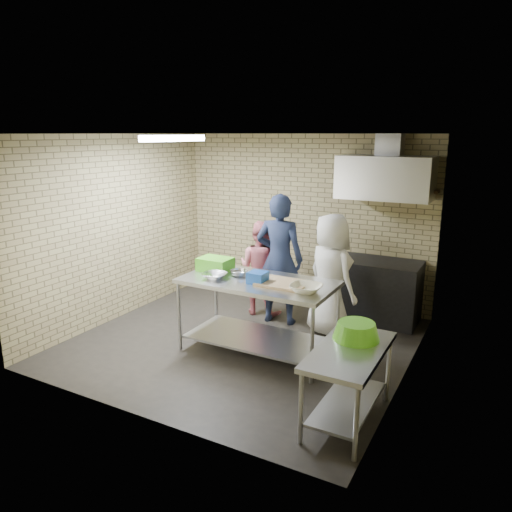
{
  "coord_description": "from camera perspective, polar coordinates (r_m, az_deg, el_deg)",
  "views": [
    {
      "loc": [
        3.01,
        -5.19,
        2.71
      ],
      "look_at": [
        0.1,
        0.2,
        1.15
      ],
      "focal_mm": 34.04,
      "sensor_mm": 36.0,
      "label": 1
    }
  ],
  "objects": [
    {
      "name": "front_wall",
      "position": [
        4.59,
        -14.32,
        -3.38
      ],
      "size": [
        4.2,
        0.06,
        2.7
      ],
      "primitive_type": "cube",
      "color": "tan",
      "rests_on": "ground"
    },
    {
      "name": "woman_white",
      "position": [
        6.62,
        8.76,
        -2.28
      ],
      "size": [
        0.98,
        0.88,
        1.68
      ],
      "primitive_type": "imported",
      "rotation": [
        0.0,
        0.0,
        2.61
      ],
      "color": "white",
      "rests_on": "floor"
    },
    {
      "name": "man_navy",
      "position": [
        6.96,
        2.77,
        -0.4
      ],
      "size": [
        0.75,
        0.56,
        1.9
      ],
      "primitive_type": "imported",
      "rotation": [
        0.0,
        0.0,
        3.3
      ],
      "color": "#151B36",
      "rests_on": "floor"
    },
    {
      "name": "back_wall",
      "position": [
        7.91,
        5.59,
        4.32
      ],
      "size": [
        4.2,
        0.06,
        2.7
      ],
      "primitive_type": "cube",
      "color": "tan",
      "rests_on": "ground"
    },
    {
      "name": "floor",
      "position": [
        6.58,
        -1.62,
        -10.03
      ],
      "size": [
        4.2,
        4.2,
        0.0
      ],
      "primitive_type": "plane",
      "color": "black",
      "rests_on": "ground"
    },
    {
      "name": "hood_duct",
      "position": [
        7.23,
        15.47,
        12.52
      ],
      "size": [
        0.35,
        0.3,
        0.3
      ],
      "primitive_type": "cube",
      "color": "#A5A8AD",
      "rests_on": "back_wall"
    },
    {
      "name": "stove",
      "position": [
        7.39,
        14.04,
        -3.96
      ],
      "size": [
        1.2,
        0.7,
        0.9
      ],
      "primitive_type": "cube",
      "color": "black",
      "rests_on": "floor"
    },
    {
      "name": "ceramic_bowl",
      "position": [
        5.54,
        5.89,
        -3.81
      ],
      "size": [
        0.39,
        0.39,
        0.09
      ],
      "primitive_type": "imported",
      "rotation": [
        0.0,
        0.0,
        0.06
      ],
      "color": "beige",
      "rests_on": "prep_table"
    },
    {
      "name": "blue_tub",
      "position": [
        5.84,
        0.19,
        -2.53
      ],
      "size": [
        0.21,
        0.21,
        0.14
      ],
      "primitive_type": "cube",
      "color": "blue",
      "rests_on": "prep_table"
    },
    {
      "name": "mixing_bowl_b",
      "position": [
        6.14,
        -2.03,
        -2.02
      ],
      "size": [
        0.24,
        0.24,
        0.07
      ],
      "primitive_type": "imported",
      "rotation": [
        0.0,
        0.0,
        0.06
      ],
      "color": "#B8BBBF",
      "rests_on": "prep_table"
    },
    {
      "name": "bottle_red",
      "position": [
        7.29,
        15.66,
        8.41
      ],
      "size": [
        0.07,
        0.07,
        0.18
      ],
      "primitive_type": "cylinder",
      "color": "#B22619",
      "rests_on": "wall_shelf"
    },
    {
      "name": "bottle_green",
      "position": [
        7.22,
        18.77,
        8.01
      ],
      "size": [
        0.06,
        0.06,
        0.15
      ],
      "primitive_type": "cylinder",
      "color": "green",
      "rests_on": "wall_shelf"
    },
    {
      "name": "fluorescent_fixture",
      "position": [
        6.56,
        -9.59,
        13.48
      ],
      "size": [
        0.1,
        1.25,
        0.08
      ],
      "primitive_type": "cube",
      "color": "white",
      "rests_on": "ceiling"
    },
    {
      "name": "prep_table",
      "position": [
        6.12,
        0.22,
        -7.11
      ],
      "size": [
        1.9,
        0.95,
        0.95
      ],
      "primitive_type": "cube",
      "color": "silver",
      "rests_on": "floor"
    },
    {
      "name": "ceiling",
      "position": [
        6.0,
        -1.8,
        14.19
      ],
      "size": [
        4.2,
        4.2,
        0.0
      ],
      "primitive_type": "plane",
      "rotation": [
        3.14,
        0.0,
        0.0
      ],
      "color": "black",
      "rests_on": "ground"
    },
    {
      "name": "right_wall",
      "position": [
        5.44,
        17.82,
        -0.88
      ],
      "size": [
        0.06,
        4.0,
        2.7
      ],
      "primitive_type": "cube",
      "color": "tan",
      "rests_on": "ground"
    },
    {
      "name": "side_counter",
      "position": [
        4.86,
        10.75,
        -14.68
      ],
      "size": [
        0.6,
        1.2,
        0.75
      ],
      "primitive_type": "cube",
      "color": "silver",
      "rests_on": "floor"
    },
    {
      "name": "wall_shelf",
      "position": [
        7.25,
        17.54,
        7.38
      ],
      "size": [
        0.8,
        0.2,
        0.04
      ],
      "primitive_type": "cube",
      "color": "#3F2B19",
      "rests_on": "back_wall"
    },
    {
      "name": "range_hood",
      "position": [
        7.11,
        14.95,
        8.89
      ],
      "size": [
        1.3,
        0.6,
        0.6
      ],
      "primitive_type": "cube",
      "color": "silver",
      "rests_on": "back_wall"
    },
    {
      "name": "green_basin",
      "position": [
        4.88,
        11.69,
        -8.59
      ],
      "size": [
        0.46,
        0.46,
        0.17
      ],
      "primitive_type": null,
      "color": "#59C626",
      "rests_on": "side_counter"
    },
    {
      "name": "woman_pink",
      "position": [
        7.36,
        0.53,
        -1.4
      ],
      "size": [
        0.71,
        0.56,
        1.44
      ],
      "primitive_type": "imported",
      "rotation": [
        0.0,
        0.0,
        3.12
      ],
      "color": "#D5707C",
      "rests_on": "floor"
    },
    {
      "name": "cutting_board",
      "position": [
        5.8,
        3.18,
        -3.24
      ],
      "size": [
        0.58,
        0.44,
        0.03
      ],
      "primitive_type": "cube",
      "color": "tan",
      "rests_on": "prep_table"
    },
    {
      "name": "left_wall",
      "position": [
        7.41,
        -15.93,
        3.16
      ],
      "size": [
        0.06,
        4.0,
        2.7
      ],
      "primitive_type": "cube",
      "color": "tan",
      "rests_on": "ground"
    },
    {
      "name": "mixing_bowl_a",
      "position": [
        6.04,
        -4.87,
        -2.34
      ],
      "size": [
        0.31,
        0.31,
        0.07
      ],
      "primitive_type": "imported",
      "rotation": [
        0.0,
        0.0,
        0.06
      ],
      "color": "silver",
      "rests_on": "prep_table"
    },
    {
      "name": "green_crate",
      "position": [
        6.39,
        -4.81,
        -0.96
      ],
      "size": [
        0.42,
        0.32,
        0.17
      ],
      "primitive_type": "cube",
      "color": "#4AB721",
      "rests_on": "prep_table"
    }
  ]
}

